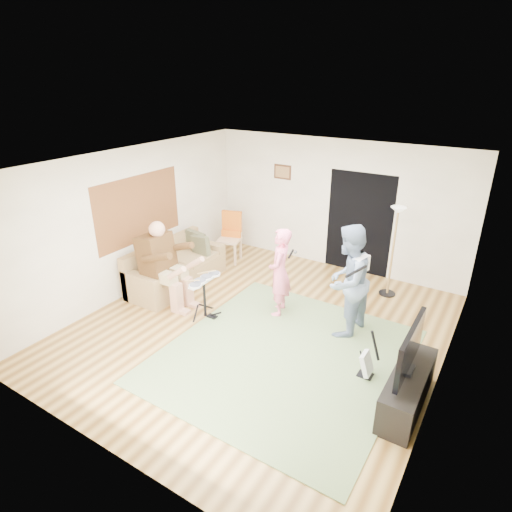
{
  "coord_description": "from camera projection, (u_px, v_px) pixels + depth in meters",
  "views": [
    {
      "loc": [
        3.14,
        -5.11,
        3.89
      ],
      "look_at": [
        -0.24,
        0.3,
        1.13
      ],
      "focal_mm": 30.0,
      "sensor_mm": 36.0,
      "label": 1
    }
  ],
  "objects": [
    {
      "name": "singer",
      "position": [
        280.0,
        272.0,
        7.21
      ],
      "size": [
        0.53,
        0.65,
        1.56
      ],
      "primitive_type": "imported",
      "rotation": [
        0.0,
        0.0,
        -1.27
      ],
      "color": "pink",
      "rests_on": "floor"
    },
    {
      "name": "area_rug",
      "position": [
        284.0,
        355.0,
        6.37
      ],
      "size": [
        3.34,
        3.59,
        0.02
      ],
      "primitive_type": "cube",
      "rotation": [
        0.0,
        0.0,
        -0.01
      ],
      "color": "#627B4B",
      "rests_on": "floor"
    },
    {
      "name": "picture_frame",
      "position": [
        283.0,
        172.0,
        9.23
      ],
      "size": [
        0.42,
        0.03,
        0.32
      ],
      "primitive_type": "cube",
      "color": "#3F2314",
      "rests_on": "walls"
    },
    {
      "name": "tv_cabinet",
      "position": [
        408.0,
        389.0,
        5.33
      ],
      "size": [
        0.4,
        1.4,
        0.5
      ],
      "primitive_type": "cube",
      "color": "black",
      "rests_on": "floor"
    },
    {
      "name": "guitarist",
      "position": [
        347.0,
        281.0,
        6.61
      ],
      "size": [
        0.8,
        0.97,
        1.83
      ],
      "primitive_type": "imported",
      "rotation": [
        0.0,
        0.0,
        -1.7
      ],
      "color": "#6E82A1",
      "rests_on": "floor"
    },
    {
      "name": "sofa",
      "position": [
        174.0,
        270.0,
        8.45
      ],
      "size": [
        0.86,
        2.08,
        0.84
      ],
      "color": "#9B7C4D",
      "rests_on": "floor"
    },
    {
      "name": "drummer",
      "position": [
        166.0,
        273.0,
        7.6
      ],
      "size": [
        1.0,
        0.56,
        1.54
      ],
      "color": "#4C3015",
      "rests_on": "sofa"
    },
    {
      "name": "walls",
      "position": [
        259.0,
        253.0,
        6.52
      ],
      "size": [
        5.5,
        6.0,
        2.7
      ],
      "primitive_type": null,
      "color": "#EEE5CE",
      "rests_on": "floor"
    },
    {
      "name": "microphone",
      "position": [
        291.0,
        254.0,
        6.96
      ],
      "size": [
        0.06,
        0.06,
        0.24
      ],
      "primitive_type": null,
      "color": "black",
      "rests_on": "singer"
    },
    {
      "name": "ceiling",
      "position": [
        259.0,
        164.0,
        5.98
      ],
      "size": [
        6.0,
        6.0,
        0.0
      ],
      "primitive_type": "plane",
      "rotation": [
        3.14,
        0.0,
        0.0
      ],
      "color": "white",
      "rests_on": "walls"
    },
    {
      "name": "torchiere_lamp",
      "position": [
        395.0,
        236.0,
        7.67
      ],
      "size": [
        0.31,
        0.31,
        1.72
      ],
      "color": "black",
      "rests_on": "floor"
    },
    {
      "name": "dining_chair",
      "position": [
        230.0,
        244.0,
        9.45
      ],
      "size": [
        0.57,
        0.6,
        1.1
      ],
      "rotation": [
        0.0,
        0.0,
        0.28
      ],
      "color": "#D2AF88",
      "rests_on": "floor"
    },
    {
      "name": "guitar_held",
      "position": [
        362.0,
        265.0,
        6.39
      ],
      "size": [
        0.25,
        0.61,
        0.26
      ],
      "primitive_type": null,
      "rotation": [
        0.0,
        0.0,
        -0.23
      ],
      "color": "white",
      "rests_on": "guitarist"
    },
    {
      "name": "doorway",
      "position": [
        359.0,
        224.0,
        8.69
      ],
      "size": [
        2.1,
        0.0,
        2.1
      ],
      "primitive_type": "plane",
      "rotation": [
        1.57,
        0.0,
        0.0
      ],
      "color": "black",
      "rests_on": "walls"
    },
    {
      "name": "window_blinds",
      "position": [
        139.0,
        209.0,
        7.93
      ],
      "size": [
        0.0,
        2.05,
        2.05
      ],
      "primitive_type": "plane",
      "rotation": [
        1.57,
        0.0,
        1.57
      ],
      "color": "brown",
      "rests_on": "walls"
    },
    {
      "name": "guitar_spare",
      "position": [
        367.0,
        364.0,
        5.85
      ],
      "size": [
        0.27,
        0.24,
        0.75
      ],
      "color": "black",
      "rests_on": "floor"
    },
    {
      "name": "floor",
      "position": [
        259.0,
        328.0,
        7.05
      ],
      "size": [
        6.0,
        6.0,
        0.0
      ],
      "primitive_type": "plane",
      "color": "brown",
      "rests_on": "ground"
    },
    {
      "name": "television",
      "position": [
        410.0,
        348.0,
        5.12
      ],
      "size": [
        0.06,
        1.1,
        0.59
      ],
      "primitive_type": "cube",
      "color": "black",
      "rests_on": "tv_cabinet"
    },
    {
      "name": "drum_kit",
      "position": [
        205.0,
        299.0,
        7.29
      ],
      "size": [
        0.4,
        0.72,
        0.74
      ],
      "color": "black",
      "rests_on": "floor"
    }
  ]
}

